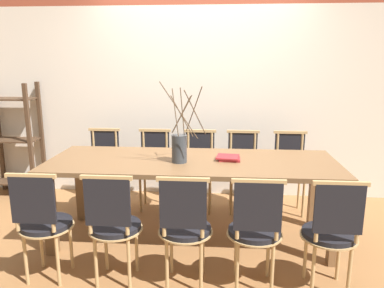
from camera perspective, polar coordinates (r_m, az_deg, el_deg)
ground_plane at (r=3.67m, az=0.00°, el=-14.20°), size 16.00×16.00×0.00m
wall_rear at (r=4.55m, az=1.29°, el=11.98°), size 12.00×0.06×3.20m
dining_table at (r=3.42m, az=0.00°, el=-4.02°), size 2.61×0.94×0.77m
chair_near_leftend at (r=3.06m, az=-21.74°, el=-10.77°), size 0.41×0.41×0.89m
chair_near_left at (r=2.87m, az=-11.87°, el=-11.68°), size 0.41×0.41×0.89m
chair_near_center at (r=2.78m, az=-1.11°, el=-12.28°), size 0.41×0.41×0.89m
chair_near_right at (r=2.78m, az=9.61°, el=-12.47°), size 0.41×0.41×0.89m
chair_near_rightend at (r=2.88m, az=20.46°, el=-12.22°), size 0.41×0.41×0.89m
chair_far_leftend at (r=4.39m, az=-13.43°, el=-3.09°), size 0.41×0.41×0.89m
chair_far_left at (r=4.25m, az=-5.85°, el=-3.33°), size 0.41×0.41×0.89m
chair_far_center at (r=4.19m, az=1.12°, el=-3.50°), size 0.41×0.41×0.89m
chair_far_right at (r=4.19m, az=7.73°, el=-3.61°), size 0.41×0.41×0.89m
chair_far_rightend at (r=4.25m, az=14.74°, el=-3.68°), size 0.41×0.41×0.89m
vase_centerpiece at (r=3.29m, az=-1.91°, el=-0.45°), size 0.37×0.44×0.72m
book_stack at (r=3.41m, az=5.63°, el=-2.14°), size 0.23×0.21×0.03m
shelving_rack at (r=5.08m, az=-25.48°, el=0.52°), size 0.60×0.34×1.40m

